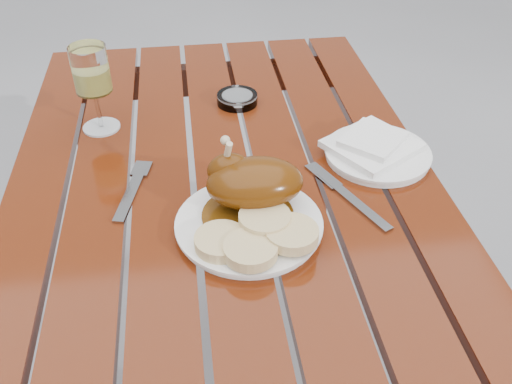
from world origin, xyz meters
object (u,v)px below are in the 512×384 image
ashtray (237,99)px  table (228,302)px  dinner_plate (249,225)px  side_plate (377,154)px  wine_glass (94,89)px

ashtray → table: bearing=-102.5°
dinner_plate → side_plate: 0.33m
dinner_plate → ashtray: ashtray is taller
ashtray → dinner_plate: bearing=-93.7°
dinner_plate → side_plate: same height
dinner_plate → ashtray: size_ratio=2.70×
side_plate → ashtray: bearing=134.3°
table → dinner_plate: (0.03, -0.17, 0.38)m
side_plate → ashtray: (-0.25, 0.26, 0.00)m
table → side_plate: size_ratio=5.76×
wine_glass → ashtray: 0.32m
table → wine_glass: (-0.24, 0.19, 0.47)m
dinner_plate → wine_glass: (-0.27, 0.36, 0.08)m
wine_glass → side_plate: 0.58m
table → ashtray: size_ratio=13.07×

